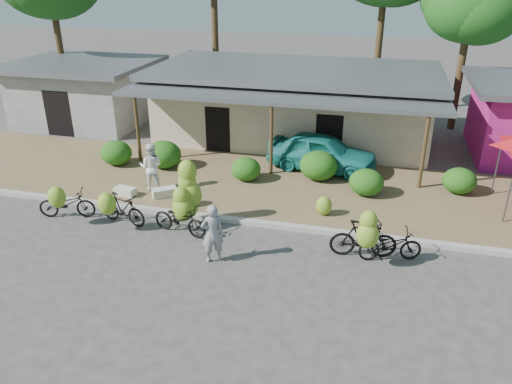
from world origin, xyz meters
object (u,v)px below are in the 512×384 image
bike_far_left (65,203)px  bystander (151,167)px  bike_left (120,208)px  vendor (212,233)px  sack_far (125,191)px  bike_far_right (390,245)px  tree_near_right (467,3)px  sack_near (165,192)px  teal_van (322,152)px  bike_center (184,205)px  bike_right (364,237)px

bike_far_left → bystander: bearing=-49.3°
bike_left → vendor: (3.53, -1.26, 0.26)m
sack_far → bystander: (0.73, 0.73, 0.73)m
bike_far_left → vendor: 5.63m
bike_far_right → sack_far: bike_far_right is taller
tree_near_right → sack_near: 16.60m
tree_near_right → bike_far_left: size_ratio=3.91×
teal_van → sack_near: bearing=136.3°
bike_left → teal_van: bearing=-29.5°
sack_near → bystander: (-0.67, 0.48, 0.72)m
bike_left → bike_center: size_ratio=0.79×
bike_center → bike_far_right: size_ratio=1.19×
bike_left → teal_van: teal_van is taller
bike_center → teal_van: size_ratio=0.52×
bike_left → bystander: 2.65m
bike_left → bike_far_right: bearing=-76.8°
bike_far_left → bystander: bystander is taller
tree_near_right → bystander: (-11.15, -11.07, -4.98)m
bike_far_left → sack_near: size_ratio=2.29×
tree_near_right → bike_center: (-8.95, -13.46, -5.12)m
bike_far_left → bike_center: bearing=-101.1°
bike_far_left → teal_van: 9.69m
teal_van → bike_far_right: bearing=-147.5°
bike_center → bike_far_right: (6.23, -0.22, -0.38)m
bike_right → sack_far: size_ratio=2.60×
bystander → sack_far: bearing=35.0°
tree_near_right → bike_right: tree_near_right is taller
tree_near_right → bike_far_right: (-2.72, -13.68, -5.50)m
vendor → bike_right: bearing=162.9°
bike_far_left → bike_right: size_ratio=1.00×
tree_near_right → vendor: size_ratio=4.39×
bike_right → sack_near: size_ratio=2.29×
bike_center → tree_near_right: bearing=-21.1°
bike_center → bike_far_right: bike_center is taller
tree_near_right → sack_near: tree_near_right is taller
bike_right → sack_near: (-7.04, 2.28, -0.44)m
bike_far_right → sack_near: bearing=57.5°
sack_far → teal_van: 7.71m
bystander → bike_left: bearing=82.4°
tree_near_right → bike_left: tree_near_right is taller
sack_far → bike_far_right: bearing=-11.6°
bike_left → vendor: bearing=-96.6°
bike_center → teal_van: (3.50, 5.85, -0.00)m
sack_near → sack_far: size_ratio=1.13×
tree_near_right → teal_van: (-5.44, -7.61, -5.12)m
bike_right → bike_center: bearing=77.2°
bike_far_right → bike_center: bearing=70.9°
bike_far_left → sack_near: bearing=-63.8°
bystander → teal_van: bearing=-158.9°
bike_far_left → teal_van: size_ratio=0.45×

